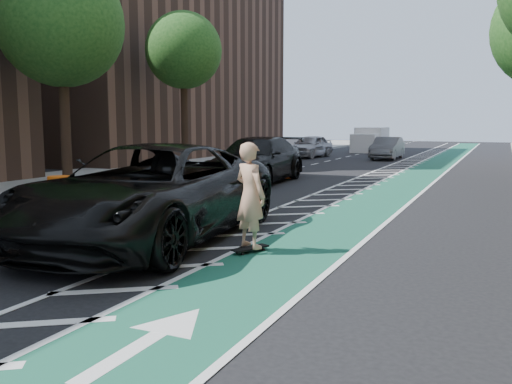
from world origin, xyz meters
The scene contains 18 objects.
ground centered at (0.00, 0.00, 0.00)m, with size 120.00×120.00×0.00m, color black.
bike_lane centered at (3.00, 10.00, 0.01)m, with size 2.00×90.00×0.01m, color #1A5B42.
buffer_strip centered at (1.50, 10.00, 0.01)m, with size 1.40×90.00×0.01m, color silver.
sidewalk_left centered at (-9.50, 10.00, 0.07)m, with size 5.00×90.00×0.15m, color gray.
curb_left centered at (-7.05, 10.00, 0.08)m, with size 0.12×90.00×0.16m, color gray.
building_left_far centered at (-17.50, 24.00, 9.00)m, with size 14.00×22.00×18.00m, color brown.
tree_l_c centered at (-7.90, 8.00, 5.77)m, with size 4.20×4.20×7.90m.
tree_l_d centered at (-7.90, 16.00, 5.77)m, with size 4.20×4.20×7.90m.
skateboard centered at (2.30, 1.48, 0.08)m, with size 0.51×0.78×0.10m.
skateboarder centered at (2.30, 1.48, 1.07)m, with size 0.71×0.46×1.93m, color tan.
suv_near centered at (0.00, 1.60, 0.98)m, with size 3.24×7.03×1.95m, color black.
suv_far centered at (-2.40, 11.97, 0.89)m, with size 2.49×6.12×1.78m, color black.
car_silver centered at (-5.30, 26.82, 0.75)m, with size 1.78×4.42×1.50m, color #9B9BA0.
car_grey centered at (-0.31, 27.33, 0.70)m, with size 1.48×4.24×1.40m, color #5D5D62.
box_truck centered at (-3.19, 35.15, 0.87)m, with size 2.14×4.58×1.89m.
barrel_a centered at (-3.80, 3.00, 0.48)m, with size 0.75×0.75×1.02m.
barrel_b centered at (-1.80, 13.63, 0.41)m, with size 0.64×0.64×0.87m.
barrel_c centered at (-4.00, 15.13, 0.39)m, with size 0.61×0.61×0.83m.
Camera 1 is at (6.47, -7.35, 2.42)m, focal length 38.00 mm.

